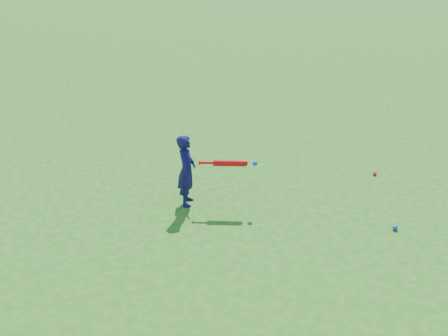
% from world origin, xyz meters
% --- Properties ---
extents(ground, '(80.00, 80.00, 0.00)m').
position_xyz_m(ground, '(0.00, 0.00, 0.00)').
color(ground, '#226417').
rests_on(ground, ground).
extents(child, '(0.37, 0.43, 1.00)m').
position_xyz_m(child, '(0.52, 0.01, 0.50)').
color(child, '#130F47').
rests_on(child, ground).
extents(ground_ball_red, '(0.06, 0.06, 0.06)m').
position_xyz_m(ground_ball_red, '(3.45, -0.19, 0.03)').
color(ground_ball_red, red).
rests_on(ground_ball_red, ground).
extents(ground_ball_blue, '(0.07, 0.07, 0.07)m').
position_xyz_m(ground_ball_blue, '(2.74, -1.57, 0.03)').
color(ground_ball_blue, blue).
rests_on(ground_ball_blue, ground).
extents(bat_swing, '(0.73, 0.35, 0.09)m').
position_xyz_m(bat_swing, '(1.05, -0.26, 0.64)').
color(bat_swing, red).
rests_on(bat_swing, ground).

